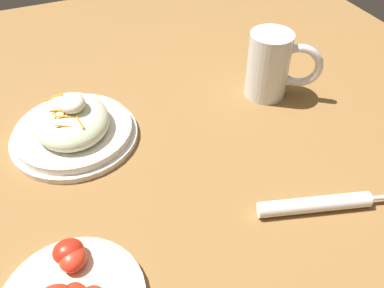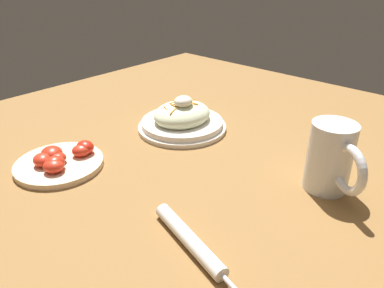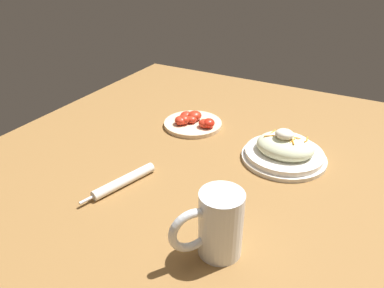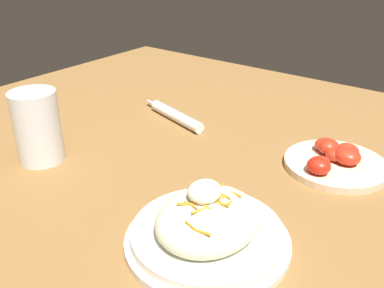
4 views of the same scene
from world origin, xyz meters
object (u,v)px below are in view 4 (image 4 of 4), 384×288
Objects in this scene: beer_mug at (38,129)px; tomato_plate at (334,160)px; salad_plate at (207,227)px; napkin_roll at (176,116)px.

tomato_plate is at bearing 123.39° from beer_mug.
beer_mug is at bearing -91.96° from salad_plate.
tomato_plate is (-0.32, 0.06, -0.01)m from salad_plate.
napkin_roll is at bearing -88.86° from tomato_plate.
beer_mug is (-0.01, -0.40, 0.03)m from salad_plate.
beer_mug is 0.65× the size of napkin_roll.
napkin_roll is at bearing 163.04° from beer_mug.
tomato_plate is (-0.30, 0.46, -0.05)m from beer_mug.
salad_plate reaches higher than napkin_roll.
beer_mug reaches higher than napkin_roll.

